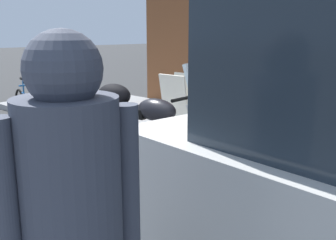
% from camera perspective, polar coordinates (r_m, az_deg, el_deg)
% --- Properties ---
extents(ground_plane, '(80.00, 80.00, 0.00)m').
position_cam_1_polar(ground_plane, '(3.96, -8.66, -12.81)').
color(ground_plane, '#383838').
extents(touring_motorcycle, '(2.24, 0.77, 1.40)m').
position_cam_1_polar(touring_motorcycle, '(4.60, -5.02, -0.99)').
color(touring_motorcycle, black).
rests_on(touring_motorcycle, ground_plane).
extents(parked_bicycle, '(1.66, 0.48, 0.92)m').
position_cam_1_polar(parked_bicycle, '(5.93, -13.83, -0.57)').
color(parked_bicycle, black).
rests_on(parked_bicycle, ground_plane).
extents(pedestrian_walking, '(0.47, 0.54, 1.72)m').
position_cam_1_polar(pedestrian_walking, '(1.52, -14.17, -11.76)').
color(pedestrian_walking, '#363636').
rests_on(pedestrian_walking, ground_plane).
extents(sandwich_board_sign, '(0.55, 0.41, 0.92)m').
position_cam_1_polar(sandwich_board_sign, '(6.34, 1.66, 2.71)').
color(sandwich_board_sign, silver).
rests_on(sandwich_board_sign, sidewalk_curb).
extents(second_bicycle_by_cafe, '(1.71, 0.54, 0.91)m').
position_cam_1_polar(second_bicycle_by_cafe, '(7.43, -20.08, 1.66)').
color(second_bicycle_by_cafe, black).
rests_on(second_bicycle_by_cafe, ground_plane).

